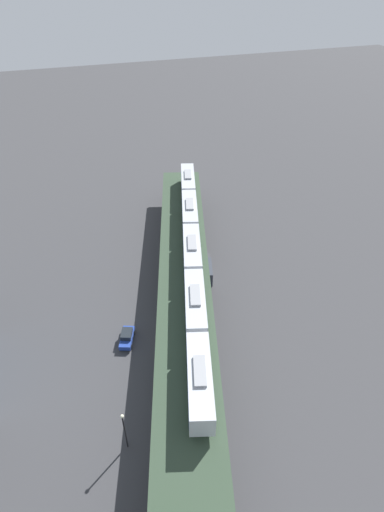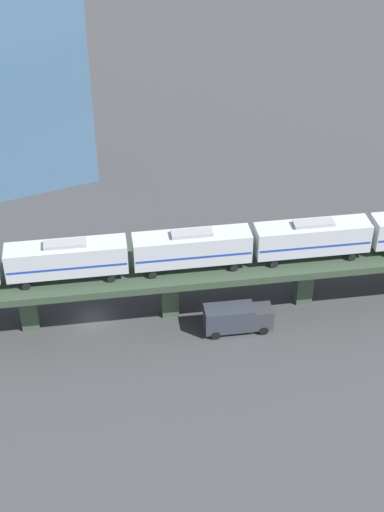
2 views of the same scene
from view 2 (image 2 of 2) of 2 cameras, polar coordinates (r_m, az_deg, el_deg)
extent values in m
plane|color=#38383A|center=(78.54, -7.97, -5.06)|extent=(400.00, 400.00, 0.00)
cube|color=#2C3D2C|center=(74.60, -8.36, -1.29)|extent=(34.43, 90.54, 0.80)
cube|color=#384C38|center=(79.62, 8.96, -1.76)|extent=(2.24, 2.24, 6.01)
cube|color=#384C38|center=(76.91, -1.82, -2.79)|extent=(2.24, 2.24, 6.01)
cube|color=#384C38|center=(77.08, -12.98, -3.74)|extent=(2.24, 2.24, 6.01)
cylinder|color=black|center=(79.74, 14.96, 1.14)|extent=(0.45, 0.87, 0.84)
cube|color=#ADB2BA|center=(74.89, 9.58, 1.48)|extent=(6.12, 12.30, 3.10)
cube|color=navy|center=(75.05, 9.56, 1.29)|extent=(6.09, 12.08, 0.24)
cube|color=gray|center=(73.96, 9.71, 2.59)|extent=(2.55, 4.43, 0.36)
cylinder|color=black|center=(76.45, 12.69, -0.09)|extent=(0.45, 0.87, 0.84)
cylinder|color=black|center=(78.27, 12.12, 0.90)|extent=(0.45, 0.87, 0.84)
cylinder|color=black|center=(74.05, 6.58, -0.65)|extent=(0.45, 0.87, 0.84)
cylinder|color=black|center=(75.92, 6.15, 0.39)|extent=(0.45, 0.87, 0.84)
cube|color=#ADB2BA|center=(72.29, 0.00, 0.67)|extent=(6.12, 12.30, 3.10)
cube|color=navy|center=(72.46, 0.00, 0.48)|extent=(6.09, 12.08, 0.24)
cube|color=gray|center=(71.32, 0.00, 1.82)|extent=(2.55, 4.43, 0.36)
cylinder|color=black|center=(73.19, 3.39, -0.94)|extent=(0.45, 0.87, 0.84)
cylinder|color=black|center=(75.08, 3.04, 0.12)|extent=(0.45, 0.87, 0.84)
cylinder|color=black|center=(72.16, -3.16, -1.52)|extent=(0.45, 0.87, 0.84)
cylinder|color=black|center=(74.08, -3.35, -0.44)|extent=(0.45, 0.87, 0.84)
cube|color=#ADB2BA|center=(71.83, -9.99, -0.18)|extent=(6.12, 12.30, 3.10)
cube|color=navy|center=(72.00, -9.96, -0.38)|extent=(6.09, 12.08, 0.24)
cube|color=gray|center=(70.86, -10.13, 0.96)|extent=(2.55, 4.43, 0.36)
cylinder|color=black|center=(72.01, -6.48, -1.81)|extent=(0.45, 0.87, 0.84)
cylinder|color=black|center=(73.93, -6.59, -0.72)|extent=(0.45, 0.87, 0.84)
cylinder|color=black|center=(72.44, -13.12, -2.37)|extent=(0.45, 0.87, 0.84)
cylinder|color=black|center=(74.35, -13.05, -1.27)|extent=(0.45, 0.87, 0.84)
cube|color=#233D93|center=(85.41, -8.35, -0.74)|extent=(3.24, 4.75, 0.80)
cube|color=#1E2328|center=(84.95, -8.29, -0.30)|extent=(2.31, 2.64, 0.76)
cylinder|color=black|center=(84.85, -7.39, -1.25)|extent=(0.46, 0.70, 0.66)
cylinder|color=black|center=(86.23, -7.36, -0.58)|extent=(0.46, 0.70, 0.66)
cylinder|color=black|center=(85.09, -9.31, -1.33)|extent=(0.46, 0.70, 0.66)
cylinder|color=black|center=(86.47, -9.25, -0.66)|extent=(0.46, 0.70, 0.66)
cube|color=#333338|center=(76.03, 5.64, -4.81)|extent=(2.70, 2.56, 2.30)
cube|color=#2D333D|center=(75.25, 2.97, -4.95)|extent=(3.75, 5.65, 2.70)
cylinder|color=black|center=(76.04, 5.75, -5.95)|extent=(0.63, 1.06, 1.00)
cylinder|color=black|center=(77.50, 5.43, -5.00)|extent=(0.63, 1.06, 1.00)
cylinder|color=black|center=(75.14, 1.90, -6.35)|extent=(0.63, 1.06, 1.00)
cylinder|color=black|center=(76.68, 1.65, -5.34)|extent=(0.63, 1.06, 1.00)
cube|color=#3D5B7A|center=(102.42, -14.14, 15.75)|extent=(16.00, 16.00, 36.00)
camera|label=1|loc=(75.32, -49.94, 23.31)|focal=28.00mm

